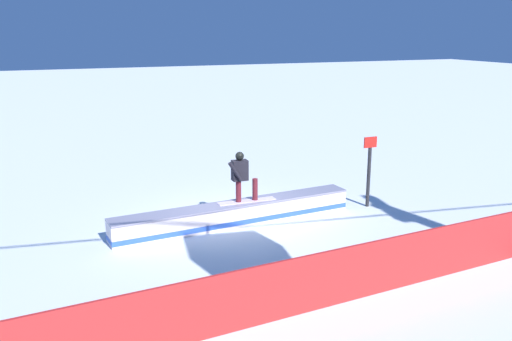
{
  "coord_description": "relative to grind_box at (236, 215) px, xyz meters",
  "views": [
    {
      "loc": [
        4.69,
        12.69,
        4.94
      ],
      "look_at": [
        -0.16,
        0.99,
        1.66
      ],
      "focal_mm": 38.76,
      "sensor_mm": 36.0,
      "label": 1
    }
  ],
  "objects": [
    {
      "name": "snowboarder",
      "position": [
        -0.19,
        -0.03,
        1.03
      ],
      "size": [
        1.55,
        0.42,
        1.33
      ],
      "color": "silver",
      "rests_on": "grind_box"
    },
    {
      "name": "ground_plane",
      "position": [
        0.0,
        0.0,
        -0.26
      ],
      "size": [
        120.0,
        120.0,
        0.0
      ],
      "primitive_type": "plane",
      "color": "white"
    },
    {
      "name": "trail_marker",
      "position": [
        -4.0,
        0.03,
        0.82
      ],
      "size": [
        0.4,
        0.1,
        2.02
      ],
      "color": "#262628",
      "rests_on": "ground_plane"
    },
    {
      "name": "safety_fence",
      "position": [
        0.0,
        4.73,
        0.28
      ],
      "size": [
        10.97,
        0.93,
        1.09
      ],
      "primitive_type": "cube",
      "rotation": [
        0.0,
        0.0,
        0.08
      ],
      "color": "red",
      "rests_on": "ground_plane"
    },
    {
      "name": "grind_box",
      "position": [
        0.0,
        0.0,
        0.0
      ],
      "size": [
        6.55,
        1.17,
        0.58
      ],
      "color": "white",
      "rests_on": "ground_plane"
    }
  ]
}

